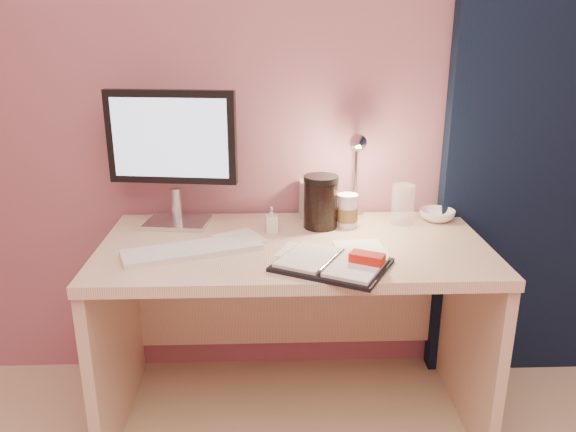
{
  "coord_description": "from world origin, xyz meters",
  "views": [
    {
      "loc": [
        -0.09,
        -0.52,
        1.47
      ],
      "look_at": [
        -0.02,
        1.33,
        0.85
      ],
      "focal_mm": 35.0,
      "sensor_mm": 36.0,
      "label": 1
    }
  ],
  "objects_px": {
    "keyboard": "(192,250)",
    "bowl": "(437,215)",
    "lotion_bottle": "(272,220)",
    "product_box": "(312,198)",
    "desk_lamp": "(362,167)",
    "monitor": "(173,146)",
    "clear_cup": "(403,204)",
    "coffee_cup": "(347,212)",
    "dark_jar": "(321,205)",
    "planner": "(335,263)",
    "desk": "(293,290)"
  },
  "relations": [
    {
      "from": "desk",
      "to": "lotion_bottle",
      "type": "bearing_deg",
      "value": 150.71
    },
    {
      "from": "bowl",
      "to": "lotion_bottle",
      "type": "distance_m",
      "value": 0.68
    },
    {
      "from": "keyboard",
      "to": "clear_cup",
      "type": "xyz_separation_m",
      "value": [
        0.8,
        0.28,
        0.07
      ]
    },
    {
      "from": "keyboard",
      "to": "desk_lamp",
      "type": "height_order",
      "value": "desk_lamp"
    },
    {
      "from": "monitor",
      "to": "clear_cup",
      "type": "relative_size",
      "value": 3.34
    },
    {
      "from": "clear_cup",
      "to": "product_box",
      "type": "xyz_separation_m",
      "value": [
        -0.35,
        0.11,
        -0.0
      ]
    },
    {
      "from": "bowl",
      "to": "desk_lamp",
      "type": "distance_m",
      "value": 0.38
    },
    {
      "from": "clear_cup",
      "to": "product_box",
      "type": "distance_m",
      "value": 0.37
    },
    {
      "from": "clear_cup",
      "to": "dark_jar",
      "type": "distance_m",
      "value": 0.33
    },
    {
      "from": "clear_cup",
      "to": "desk_lamp",
      "type": "height_order",
      "value": "desk_lamp"
    },
    {
      "from": "bowl",
      "to": "product_box",
      "type": "distance_m",
      "value": 0.51
    },
    {
      "from": "clear_cup",
      "to": "desk",
      "type": "bearing_deg",
      "value": -163.73
    },
    {
      "from": "keyboard",
      "to": "coffee_cup",
      "type": "bearing_deg",
      "value": 3.54
    },
    {
      "from": "coffee_cup",
      "to": "bowl",
      "type": "height_order",
      "value": "coffee_cup"
    },
    {
      "from": "lotion_bottle",
      "to": "product_box",
      "type": "xyz_separation_m",
      "value": [
        0.17,
        0.19,
        0.03
      ]
    },
    {
      "from": "desk",
      "to": "clear_cup",
      "type": "xyz_separation_m",
      "value": [
        0.44,
        0.13,
        0.3
      ]
    },
    {
      "from": "keyboard",
      "to": "bowl",
      "type": "bearing_deg",
      "value": -1.78
    },
    {
      "from": "desk",
      "to": "product_box",
      "type": "relative_size",
      "value": 9.34
    },
    {
      "from": "planner",
      "to": "coffee_cup",
      "type": "distance_m",
      "value": 0.4
    },
    {
      "from": "desk",
      "to": "bowl",
      "type": "xyz_separation_m",
      "value": [
        0.59,
        0.16,
        0.25
      ]
    },
    {
      "from": "desk",
      "to": "keyboard",
      "type": "distance_m",
      "value": 0.45
    },
    {
      "from": "bowl",
      "to": "clear_cup",
      "type": "bearing_deg",
      "value": -169.19
    },
    {
      "from": "keyboard",
      "to": "desk_lamp",
      "type": "distance_m",
      "value": 0.73
    },
    {
      "from": "clear_cup",
      "to": "bowl",
      "type": "distance_m",
      "value": 0.16
    },
    {
      "from": "lotion_bottle",
      "to": "desk_lamp",
      "type": "relative_size",
      "value": 0.27
    },
    {
      "from": "clear_cup",
      "to": "planner",
      "type": "bearing_deg",
      "value": -126.83
    },
    {
      "from": "dark_jar",
      "to": "product_box",
      "type": "xyz_separation_m",
      "value": [
        -0.02,
        0.14,
        -0.02
      ]
    },
    {
      "from": "desk_lamp",
      "to": "keyboard",
      "type": "bearing_deg",
      "value": -148.34
    },
    {
      "from": "product_box",
      "to": "desk_lamp",
      "type": "relative_size",
      "value": 0.41
    },
    {
      "from": "keyboard",
      "to": "clear_cup",
      "type": "relative_size",
      "value": 3.02
    },
    {
      "from": "bowl",
      "to": "coffee_cup",
      "type": "bearing_deg",
      "value": -170.58
    },
    {
      "from": "bowl",
      "to": "lotion_bottle",
      "type": "xyz_separation_m",
      "value": [
        -0.67,
        -0.11,
        0.03
      ]
    },
    {
      "from": "coffee_cup",
      "to": "bowl",
      "type": "bearing_deg",
      "value": 9.42
    },
    {
      "from": "desk",
      "to": "lotion_bottle",
      "type": "height_order",
      "value": "lotion_bottle"
    },
    {
      "from": "lotion_bottle",
      "to": "desk_lamp",
      "type": "xyz_separation_m",
      "value": [
        0.35,
        0.1,
        0.18
      ]
    },
    {
      "from": "keyboard",
      "to": "product_box",
      "type": "distance_m",
      "value": 0.59
    },
    {
      "from": "coffee_cup",
      "to": "product_box",
      "type": "bearing_deg",
      "value": 132.26
    },
    {
      "from": "product_box",
      "to": "desk_lamp",
      "type": "distance_m",
      "value": 0.26
    },
    {
      "from": "dark_jar",
      "to": "monitor",
      "type": "bearing_deg",
      "value": 175.09
    },
    {
      "from": "desk_lamp",
      "to": "product_box",
      "type": "bearing_deg",
      "value": 159.76
    },
    {
      "from": "monitor",
      "to": "dark_jar",
      "type": "distance_m",
      "value": 0.61
    },
    {
      "from": "lotion_bottle",
      "to": "monitor",
      "type": "bearing_deg",
      "value": 165.24
    },
    {
      "from": "monitor",
      "to": "clear_cup",
      "type": "height_order",
      "value": "monitor"
    },
    {
      "from": "coffee_cup",
      "to": "lotion_bottle",
      "type": "distance_m",
      "value": 0.3
    },
    {
      "from": "coffee_cup",
      "to": "dark_jar",
      "type": "distance_m",
      "value": 0.11
    },
    {
      "from": "planner",
      "to": "dark_jar",
      "type": "relative_size",
      "value": 2.32
    },
    {
      "from": "planner",
      "to": "keyboard",
      "type": "bearing_deg",
      "value": -168.37
    },
    {
      "from": "monitor",
      "to": "coffee_cup",
      "type": "height_order",
      "value": "monitor"
    },
    {
      "from": "keyboard",
      "to": "clear_cup",
      "type": "bearing_deg",
      "value": -0.44
    },
    {
      "from": "keyboard",
      "to": "clear_cup",
      "type": "height_order",
      "value": "clear_cup"
    }
  ]
}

